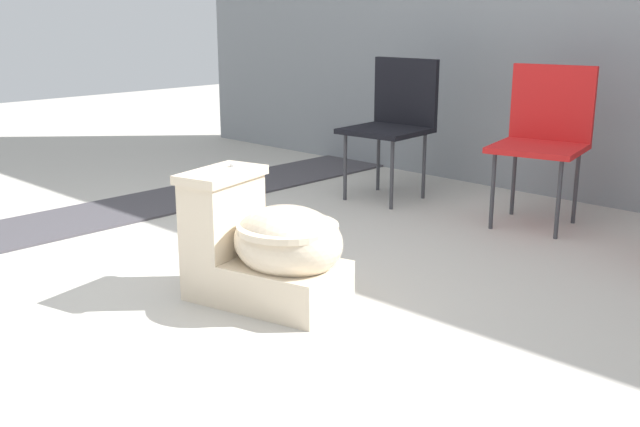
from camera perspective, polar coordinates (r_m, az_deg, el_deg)
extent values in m
plane|color=#B7B2A8|center=(3.06, -9.49, -6.30)|extent=(14.00, 14.00, 0.00)
cube|color=#423F44|center=(4.42, -15.07, 0.21)|extent=(0.56, 8.00, 0.01)
cube|color=beige|center=(2.96, -4.05, -5.12)|extent=(0.66, 0.47, 0.17)
ellipsoid|color=beige|center=(2.85, -2.46, -2.17)|extent=(0.51, 0.45, 0.28)
cylinder|color=beige|center=(2.83, -2.47, -1.09)|extent=(0.47, 0.47, 0.03)
cube|color=beige|center=(3.01, -7.43, -0.18)|extent=(0.25, 0.37, 0.30)
cube|color=beige|center=(2.97, -7.54, 2.95)|extent=(0.28, 0.40, 0.04)
cylinder|color=silver|center=(3.02, -6.62, 3.68)|extent=(0.02, 0.02, 0.01)
cube|color=black|center=(4.49, 5.02, 6.31)|extent=(0.47, 0.47, 0.03)
cube|color=black|center=(4.63, 6.54, 9.22)|extent=(0.44, 0.07, 0.40)
cylinder|color=#38383D|center=(4.30, 5.50, 2.95)|extent=(0.02, 0.02, 0.40)
cylinder|color=#38383D|center=(4.50, 1.93, 3.55)|extent=(0.02, 0.02, 0.40)
cylinder|color=#38383D|center=(4.58, 7.93, 3.62)|extent=(0.02, 0.02, 0.40)
cylinder|color=#38383D|center=(4.77, 4.47, 4.18)|extent=(0.02, 0.02, 0.40)
cube|color=red|center=(4.06, 16.28, 4.80)|extent=(0.52, 0.52, 0.03)
cube|color=red|center=(4.22, 17.28, 8.06)|extent=(0.44, 0.12, 0.40)
cylinder|color=#38383D|center=(3.90, 17.72, 1.01)|extent=(0.02, 0.02, 0.40)
cylinder|color=#38383D|center=(4.00, 13.02, 1.67)|extent=(0.02, 0.02, 0.40)
cylinder|color=#38383D|center=(4.22, 18.92, 1.96)|extent=(0.02, 0.02, 0.40)
cylinder|color=#38383D|center=(4.31, 14.55, 2.55)|extent=(0.02, 0.02, 0.40)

